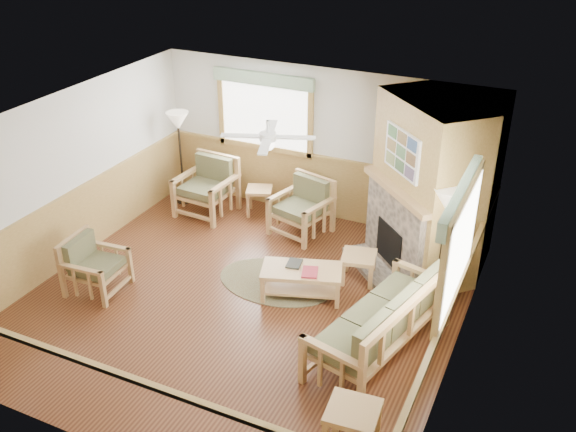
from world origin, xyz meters
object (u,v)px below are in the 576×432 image
at_px(floor_lamp_right, 442,247).
at_px(armchair_back_right, 301,208).
at_px(end_table_sofa, 352,431).
at_px(coffee_table, 301,282).
at_px(end_table_chairs, 260,201).
at_px(armchair_left, 96,265).
at_px(footstool, 358,267).
at_px(armchair_back_left, 206,187).
at_px(sofa, 381,320).
at_px(floor_lamp_left, 181,158).

bearing_deg(floor_lamp_right, armchair_back_right, 158.74).
bearing_deg(end_table_sofa, armchair_back_right, 120.37).
height_order(coffee_table, end_table_chairs, end_table_chairs).
height_order(armchair_left, end_table_chairs, armchair_left).
relative_size(coffee_table, footstool, 2.30).
xyz_separation_m(footstool, floor_lamp_right, (1.20, -0.04, 0.68)).
height_order(armchair_back_right, floor_lamp_right, floor_lamp_right).
bearing_deg(armchair_back_left, armchair_back_right, 5.32).
bearing_deg(coffee_table, floor_lamp_right, 3.13).
bearing_deg(floor_lamp_right, sofa, -105.46).
distance_m(end_table_sofa, floor_lamp_right, 3.19).
distance_m(footstool, floor_lamp_right, 1.38).
bearing_deg(end_table_chairs, coffee_table, -49.74).
distance_m(armchair_back_right, end_table_sofa, 4.80).
bearing_deg(sofa, armchair_back_left, -106.81).
relative_size(armchair_back_left, armchair_back_right, 1.07).
height_order(sofa, floor_lamp_left, floor_lamp_left).
relative_size(armchair_back_left, footstool, 2.04).
distance_m(coffee_table, footstool, 0.97).
relative_size(armchair_left, end_table_chairs, 1.69).
distance_m(sofa, floor_lamp_left, 5.38).
distance_m(sofa, floor_lamp_right, 1.55).
height_order(footstool, floor_lamp_right, floor_lamp_right).
height_order(sofa, armchair_back_left, armchair_back_left).
bearing_deg(sofa, floor_lamp_right, 178.54).
bearing_deg(sofa, end_table_chairs, -117.49).
height_order(coffee_table, footstool, coffee_table).
height_order(sofa, footstool, sofa).
relative_size(armchair_back_right, end_table_chairs, 1.91).
distance_m(end_table_chairs, end_table_sofa, 5.62).
height_order(armchair_back_left, footstool, armchair_back_left).
height_order(armchair_back_right, end_table_chairs, armchair_back_right).
bearing_deg(armchair_back_right, end_table_sofa, -44.52).
bearing_deg(end_table_chairs, sofa, -41.48).
xyz_separation_m(footstool, floor_lamp_left, (-3.87, 1.14, 0.67)).
xyz_separation_m(sofa, coffee_table, (-1.41, 0.73, -0.28)).
distance_m(armchair_back_left, end_table_chairs, 0.99).
distance_m(sofa, armchair_back_right, 3.28).
xyz_separation_m(armchair_back_right, coffee_table, (0.77, -1.72, -0.25)).
height_order(armchair_left, end_table_sofa, armchair_left).
relative_size(end_table_chairs, footstool, 1.00).
relative_size(end_table_chairs, floor_lamp_left, 0.28).
bearing_deg(floor_lamp_left, floor_lamp_right, -13.07).
bearing_deg(armchair_back_right, coffee_table, -50.66).
height_order(end_table_chairs, floor_lamp_right, floor_lamp_right).
bearing_deg(coffee_table, end_table_sofa, -74.08).
distance_m(armchair_back_right, coffee_table, 1.90).
bearing_deg(floor_lamp_left, coffee_table, -30.10).
xyz_separation_m(end_table_chairs, end_table_sofa, (3.40, -4.48, 0.05)).
distance_m(armchair_back_left, footstool, 3.37).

